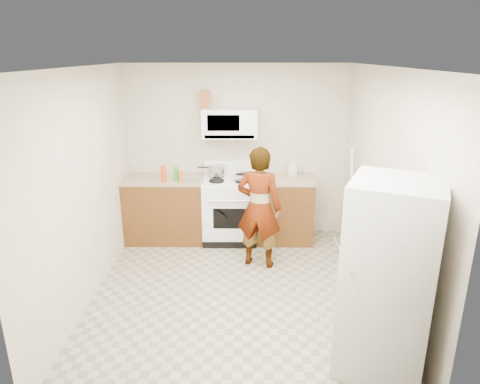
{
  "coord_description": "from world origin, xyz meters",
  "views": [
    {
      "loc": [
        0.09,
        -4.34,
        2.63
      ],
      "look_at": [
        0.05,
        0.55,
        1.04
      ],
      "focal_mm": 32.0,
      "sensor_mm": 36.0,
      "label": 1
    }
  ],
  "objects_px": {
    "person": "(259,208)",
    "kettle": "(293,168)",
    "fridge": "(388,279)",
    "saucepan": "(216,170)",
    "gas_range": "(230,208)",
    "microwave": "(230,123)"
  },
  "relations": [
    {
      "from": "person",
      "to": "fridge",
      "type": "height_order",
      "value": "fridge"
    },
    {
      "from": "gas_range",
      "to": "fridge",
      "type": "height_order",
      "value": "fridge"
    },
    {
      "from": "gas_range",
      "to": "kettle",
      "type": "xyz_separation_m",
      "value": [
        0.92,
        0.22,
        0.54
      ]
    },
    {
      "from": "kettle",
      "to": "saucepan",
      "type": "height_order",
      "value": "kettle"
    },
    {
      "from": "kettle",
      "to": "fridge",
      "type": "bearing_deg",
      "value": -83.72
    },
    {
      "from": "fridge",
      "to": "saucepan",
      "type": "height_order",
      "value": "fridge"
    },
    {
      "from": "fridge",
      "to": "kettle",
      "type": "height_order",
      "value": "fridge"
    },
    {
      "from": "person",
      "to": "saucepan",
      "type": "xyz_separation_m",
      "value": [
        -0.58,
        0.9,
        0.24
      ]
    },
    {
      "from": "person",
      "to": "kettle",
      "type": "distance_m",
      "value": 1.16
    },
    {
      "from": "microwave",
      "to": "fridge",
      "type": "height_order",
      "value": "microwave"
    },
    {
      "from": "fridge",
      "to": "kettle",
      "type": "distance_m",
      "value": 2.94
    },
    {
      "from": "microwave",
      "to": "person",
      "type": "bearing_deg",
      "value": -67.04
    },
    {
      "from": "person",
      "to": "kettle",
      "type": "height_order",
      "value": "person"
    },
    {
      "from": "person",
      "to": "kettle",
      "type": "bearing_deg",
      "value": -101.89
    },
    {
      "from": "gas_range",
      "to": "saucepan",
      "type": "bearing_deg",
      "value": 149.95
    },
    {
      "from": "fridge",
      "to": "saucepan",
      "type": "xyz_separation_m",
      "value": [
        -1.58,
        2.79,
        0.17
      ]
    },
    {
      "from": "fridge",
      "to": "kettle",
      "type": "relative_size",
      "value": 9.65
    },
    {
      "from": "kettle",
      "to": "gas_range",
      "type": "bearing_deg",
      "value": -169.67
    },
    {
      "from": "microwave",
      "to": "kettle",
      "type": "height_order",
      "value": "microwave"
    },
    {
      "from": "saucepan",
      "to": "microwave",
      "type": "bearing_deg",
      "value": 4.68
    },
    {
      "from": "microwave",
      "to": "saucepan",
      "type": "bearing_deg",
      "value": -175.32
    },
    {
      "from": "microwave",
      "to": "kettle",
      "type": "xyz_separation_m",
      "value": [
        0.92,
        0.09,
        -0.68
      ]
    }
  ]
}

